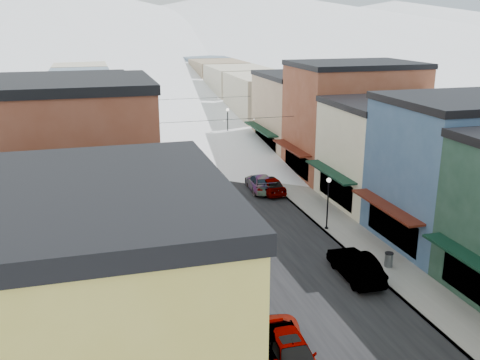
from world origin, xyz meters
TOP-DOWN VIEW (x-y plane):
  - road at (0.00, 60.00)m, footprint 10.00×160.00m
  - sidewalk_left at (-6.60, 60.00)m, footprint 3.20×160.00m
  - sidewalk_right at (6.60, 60.00)m, footprint 3.20×160.00m
  - curb_left at (-5.05, 60.00)m, footprint 0.10×160.00m
  - curb_right at (5.05, 60.00)m, footprint 0.10×160.00m
  - bldg_l_cream at (-13.19, 12.50)m, footprint 11.30×8.20m
  - bldg_l_brick_near at (-13.69, 20.50)m, footprint 12.30×8.20m
  - bldg_l_grayblue at (-13.19, 29.00)m, footprint 11.30×9.20m
  - bldg_l_brick_far at (-14.19, 38.00)m, footprint 13.30×9.20m
  - bldg_l_tan at (-13.19, 48.00)m, footprint 11.30×11.20m
  - bldg_r_blue at (13.19, 21.00)m, footprint 11.30×9.20m
  - bldg_r_cream at (13.69, 30.00)m, footprint 12.30×9.20m
  - bldg_r_brick_far at (14.19, 39.00)m, footprint 13.30×9.20m
  - bldg_r_tan at (13.19, 49.00)m, footprint 11.30×11.20m
  - distant_blocks at (0.00, 83.00)m, footprint 34.00×55.00m
  - mountain_ridge at (-19.47, 277.18)m, footprint 670.00×340.00m
  - overhead_cables at (0.00, 47.50)m, footprint 16.40×15.04m
  - car_white_suv at (-3.72, 10.48)m, footprint 3.08×5.85m
  - car_silver_sedan at (-3.50, 10.08)m, footprint 2.07×5.07m
  - car_dark_hatch at (-3.95, 31.53)m, footprint 1.90×4.59m
  - car_silver_wagon at (-3.50, 44.86)m, footprint 2.56×5.77m
  - car_green_sedan at (3.73, 17.65)m, footprint 1.97×5.18m
  - car_gray_suv at (4.01, 35.28)m, footprint 2.23×4.92m
  - car_black_sedan at (3.50, 36.17)m, footprint 2.59×5.52m
  - car_lane_silver at (-1.41, 51.08)m, footprint 2.40×4.70m
  - car_lane_white at (1.92, 62.88)m, footprint 2.93×5.88m
  - trash_can at (6.40, 18.20)m, footprint 0.56×0.56m
  - streetlamp_near at (5.30, 25.31)m, footprint 0.34×0.34m
  - streetlamp_far at (5.20, 55.00)m, footprint 0.39×0.39m
  - snow_pile_mid at (-4.70, 30.12)m, footprint 2.51×2.74m
  - snow_pile_far at (-4.88, 36.95)m, footprint 2.12×2.51m

SIDE VIEW (x-z plane):
  - road at x=0.00m, z-range 0.00..0.01m
  - sidewalk_left at x=-6.60m, z-range 0.00..0.15m
  - sidewalk_right at x=6.60m, z-range 0.00..0.15m
  - curb_left at x=-5.05m, z-range 0.00..0.15m
  - curb_right at x=5.05m, z-range 0.00..0.15m
  - snow_pile_far at x=-4.88m, z-range -0.02..0.88m
  - snow_pile_mid at x=-4.70m, z-range -0.02..1.04m
  - trash_can at x=6.40m, z-range 0.16..1.11m
  - car_dark_hatch at x=-3.95m, z-range 0.00..1.48m
  - car_lane_silver at x=-1.41m, z-range 0.00..1.53m
  - car_black_sedan at x=3.50m, z-range 0.00..1.56m
  - car_white_suv at x=-3.72m, z-range 0.00..1.57m
  - car_lane_white at x=1.92m, z-range 0.00..1.60m
  - car_gray_suv at x=4.01m, z-range 0.00..1.64m
  - car_silver_wagon at x=-3.50m, z-range 0.00..1.64m
  - car_green_sedan at x=3.73m, z-range 0.00..1.69m
  - car_silver_sedan at x=-3.50m, z-range 0.00..1.72m
  - streetlamp_near at x=5.30m, z-range 0.68..4.72m
  - streetlamp_far at x=5.20m, z-range 0.76..5.42m
  - distant_blocks at x=0.00m, z-range 0.00..8.00m
  - bldg_r_cream at x=13.69m, z-range 0.01..9.01m
  - bldg_l_grayblue at x=-13.19m, z-range 0.01..9.01m
  - bldg_r_tan at x=13.19m, z-range 0.01..9.51m
  - bldg_l_cream at x=-13.19m, z-range 0.01..9.51m
  - bldg_l_tan at x=-13.19m, z-range 0.01..10.01m
  - bldg_r_blue at x=13.19m, z-range 0.01..10.51m
  - bldg_l_brick_far at x=-14.19m, z-range 0.01..11.01m
  - bldg_r_brick_far at x=14.19m, z-range 0.01..11.51m
  - overhead_cables at x=0.00m, z-range 6.18..6.22m
  - bldg_l_brick_near at x=-13.69m, z-range 0.01..12.51m
  - mountain_ridge at x=-19.47m, z-range -2.64..31.36m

